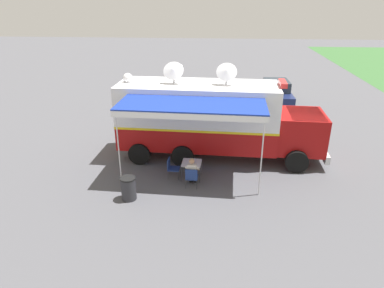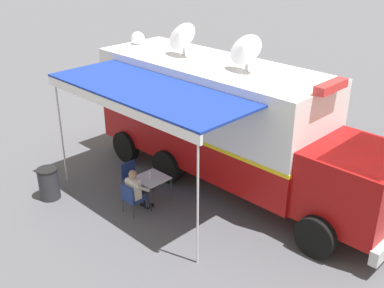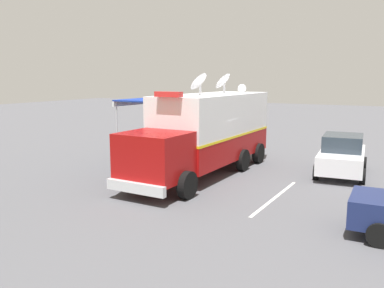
% 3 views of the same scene
% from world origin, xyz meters
% --- Properties ---
extents(ground_plane, '(100.00, 100.00, 0.00)m').
position_xyz_m(ground_plane, '(0.00, 0.00, 0.00)').
color(ground_plane, '#515156').
extents(lot_stripe, '(0.30, 4.80, 0.01)m').
position_xyz_m(lot_stripe, '(-3.79, 2.88, 0.00)').
color(lot_stripe, silver).
rests_on(lot_stripe, ground).
extents(command_truck, '(5.06, 9.57, 4.53)m').
position_xyz_m(command_truck, '(0.06, 0.75, 1.95)').
color(command_truck, '#9E0F0F').
rests_on(command_truck, ground).
extents(folding_table, '(0.83, 0.83, 0.73)m').
position_xyz_m(folding_table, '(2.32, -0.09, 0.67)').
color(folding_table, silver).
rests_on(folding_table, ground).
extents(water_bottle, '(0.07, 0.07, 0.22)m').
position_xyz_m(water_bottle, '(2.39, -0.07, 0.83)').
color(water_bottle, silver).
rests_on(water_bottle, folding_table).
extents(folding_chair_at_table, '(0.50, 0.50, 0.87)m').
position_xyz_m(folding_chair_at_table, '(3.12, -0.03, 0.51)').
color(folding_chair_at_table, navy).
rests_on(folding_chair_at_table, ground).
extents(folding_chair_beside_table, '(0.50, 0.50, 0.87)m').
position_xyz_m(folding_chair_beside_table, '(2.34, -0.94, 0.51)').
color(folding_chair_beside_table, navy).
rests_on(folding_chair_beside_table, ground).
extents(seated_responder, '(0.67, 0.57, 1.25)m').
position_xyz_m(seated_responder, '(2.93, -0.02, 0.65)').
color(seated_responder, silver).
rests_on(seated_responder, ground).
extents(trash_bin, '(0.57, 0.57, 0.91)m').
position_xyz_m(trash_bin, '(4.14, -2.32, 0.46)').
color(trash_bin, '#2D2D33').
rests_on(trash_bin, ground).
extents(car_behind_truck, '(2.25, 4.32, 1.76)m').
position_xyz_m(car_behind_truck, '(-5.36, -1.86, 0.88)').
color(car_behind_truck, silver).
rests_on(car_behind_truck, ground).
extents(car_far_corner, '(4.23, 2.07, 1.76)m').
position_xyz_m(car_far_corner, '(-8.64, 4.91, 0.88)').
color(car_far_corner, navy).
rests_on(car_far_corner, ground).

